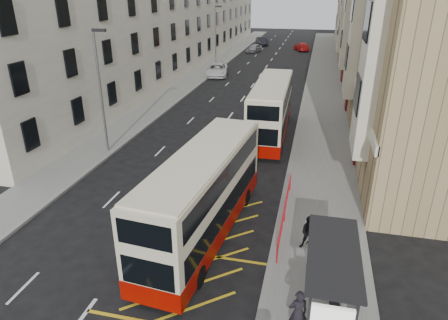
% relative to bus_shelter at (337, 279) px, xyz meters
% --- Properties ---
extents(ground, '(200.00, 200.00, 0.00)m').
position_rel_bus_shelter_xyz_m(ground, '(-8.34, 0.39, -2.14)').
color(ground, black).
rests_on(ground, ground).
extents(pavement_right, '(4.00, 120.00, 0.15)m').
position_rel_bus_shelter_xyz_m(pavement_right, '(-0.34, 30.39, -2.06)').
color(pavement_right, slate).
rests_on(pavement_right, ground).
extents(pavement_left, '(3.00, 120.00, 0.15)m').
position_rel_bus_shelter_xyz_m(pavement_left, '(-15.84, 30.39, -2.06)').
color(pavement_left, slate).
rests_on(pavement_left, ground).
extents(kerb_right, '(0.25, 120.00, 0.15)m').
position_rel_bus_shelter_xyz_m(kerb_right, '(-2.34, 30.39, -2.06)').
color(kerb_right, gray).
rests_on(kerb_right, ground).
extents(kerb_left, '(0.25, 120.00, 0.15)m').
position_rel_bus_shelter_xyz_m(kerb_left, '(-14.34, 30.39, -2.06)').
color(kerb_left, gray).
rests_on(kerb_left, ground).
extents(road_markings, '(10.00, 110.00, 0.01)m').
position_rel_bus_shelter_xyz_m(road_markings, '(-8.34, 45.39, -2.13)').
color(road_markings, silver).
rests_on(road_markings, ground).
extents(terrace_right, '(10.75, 79.00, 15.25)m').
position_rel_bus_shelter_xyz_m(terrace_right, '(6.54, 45.77, 5.38)').
color(terrace_right, tan).
rests_on(terrace_right, ground).
extents(terrace_left, '(9.18, 79.00, 13.25)m').
position_rel_bus_shelter_xyz_m(terrace_left, '(-21.77, 45.89, 4.38)').
color(terrace_left, silver).
rests_on(terrace_left, ground).
extents(bus_shelter, '(1.65, 4.25, 2.70)m').
position_rel_bus_shelter_xyz_m(bus_shelter, '(0.00, 0.00, 0.00)').
color(bus_shelter, black).
rests_on(bus_shelter, pavement_right).
extents(guard_railing, '(0.06, 6.56, 1.01)m').
position_rel_bus_shelter_xyz_m(guard_railing, '(-2.09, 6.14, -1.28)').
color(guard_railing, red).
rests_on(guard_railing, pavement_right).
extents(street_lamp_near, '(0.93, 0.18, 8.00)m').
position_rel_bus_shelter_xyz_m(street_lamp_near, '(-14.69, 12.39, 2.50)').
color(street_lamp_near, slate).
rests_on(street_lamp_near, pavement_left).
extents(street_lamp_far, '(0.93, 0.18, 8.00)m').
position_rel_bus_shelter_xyz_m(street_lamp_far, '(-14.69, 42.39, 2.50)').
color(street_lamp_far, slate).
rests_on(street_lamp_far, pavement_left).
extents(double_decker_front, '(3.30, 10.38, 4.07)m').
position_rel_bus_shelter_xyz_m(double_decker_front, '(-5.59, 4.35, -0.06)').
color(double_decker_front, beige).
rests_on(double_decker_front, ground).
extents(double_decker_rear, '(2.57, 10.43, 4.14)m').
position_rel_bus_shelter_xyz_m(double_decker_rear, '(-4.32, 18.18, -0.03)').
color(double_decker_rear, beige).
rests_on(double_decker_rear, ground).
extents(pedestrian_near, '(0.73, 0.61, 1.73)m').
position_rel_bus_shelter_xyz_m(pedestrian_near, '(-1.09, -0.55, -1.12)').
color(pedestrian_near, black).
rests_on(pedestrian_near, pavement_right).
extents(pedestrian_mid, '(0.83, 0.68, 1.58)m').
position_rel_bus_shelter_xyz_m(pedestrian_mid, '(-0.89, 4.17, -1.20)').
color(pedestrian_mid, black).
rests_on(pedestrian_mid, pavement_right).
extents(pedestrian_far, '(1.13, 1.01, 1.84)m').
position_rel_bus_shelter_xyz_m(pedestrian_far, '(-0.55, 2.94, -1.07)').
color(pedestrian_far, black).
rests_on(pedestrian_far, pavement_right).
extents(white_van, '(3.40, 5.79, 1.51)m').
position_rel_bus_shelter_xyz_m(white_van, '(-13.54, 38.46, -1.38)').
color(white_van, silver).
rests_on(white_van, ground).
extents(car_silver, '(2.57, 4.36, 1.39)m').
position_rel_bus_shelter_xyz_m(car_silver, '(-12.17, 58.62, -1.44)').
color(car_silver, '#96989E').
rests_on(car_silver, ground).
extents(car_dark, '(3.05, 4.78, 1.49)m').
position_rel_bus_shelter_xyz_m(car_dark, '(-12.13, 67.73, -1.39)').
color(car_dark, black).
rests_on(car_dark, ground).
extents(car_red, '(3.32, 5.16, 1.39)m').
position_rel_bus_shelter_xyz_m(car_red, '(-4.39, 62.50, -1.44)').
color(car_red, '#AA1414').
rests_on(car_red, ground).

